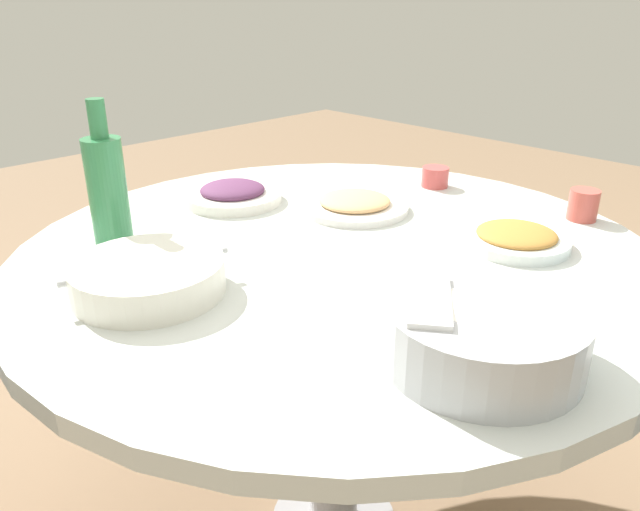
{
  "coord_description": "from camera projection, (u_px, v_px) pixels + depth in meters",
  "views": [
    {
      "loc": [
        0.82,
        0.78,
        1.22
      ],
      "look_at": [
        0.13,
        0.09,
        0.79
      ],
      "focal_mm": 34.64,
      "sensor_mm": 36.0,
      "label": 1
    }
  ],
  "objects": [
    {
      "name": "round_dining_table",
      "position": [
        336.0,
        288.0,
        1.26
      ],
      "size": [
        1.26,
        1.26,
        0.75
      ],
      "color": "#99999E",
      "rests_on": "ground"
    },
    {
      "name": "rice_bowl",
      "position": [
        483.0,
        334.0,
        0.83
      ],
      "size": [
        0.27,
        0.27,
        0.1
      ],
      "color": "#B2B5BA",
      "rests_on": "round_dining_table"
    },
    {
      "name": "soup_bowl",
      "position": [
        148.0,
        278.0,
        1.03
      ],
      "size": [
        0.27,
        0.26,
        0.06
      ],
      "color": "silver",
      "rests_on": "round_dining_table"
    },
    {
      "name": "dish_noodles",
      "position": [
        355.0,
        204.0,
        1.42
      ],
      "size": [
        0.25,
        0.25,
        0.04
      ],
      "color": "white",
      "rests_on": "round_dining_table"
    },
    {
      "name": "dish_tofu_braise",
      "position": [
        516.0,
        238.0,
        1.22
      ],
      "size": [
        0.21,
        0.21,
        0.04
      ],
      "color": "white",
      "rests_on": "round_dining_table"
    },
    {
      "name": "dish_eggplant",
      "position": [
        233.0,
        194.0,
        1.47
      ],
      "size": [
        0.23,
        0.23,
        0.05
      ],
      "color": "white",
      "rests_on": "round_dining_table"
    },
    {
      "name": "green_bottle",
      "position": [
        107.0,
        187.0,
        1.2
      ],
      "size": [
        0.08,
        0.08,
        0.28
      ],
      "color": "#337E4C",
      "rests_on": "round_dining_table"
    },
    {
      "name": "tea_cup_near",
      "position": [
        583.0,
        205.0,
        1.35
      ],
      "size": [
        0.06,
        0.06,
        0.07
      ],
      "primitive_type": "cylinder",
      "color": "#C95246",
      "rests_on": "round_dining_table"
    },
    {
      "name": "tea_cup_far",
      "position": [
        435.0,
        177.0,
        1.58
      ],
      "size": [
        0.07,
        0.07,
        0.05
      ],
      "primitive_type": "cylinder",
      "color": "#CA4D4A",
      "rests_on": "round_dining_table"
    }
  ]
}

